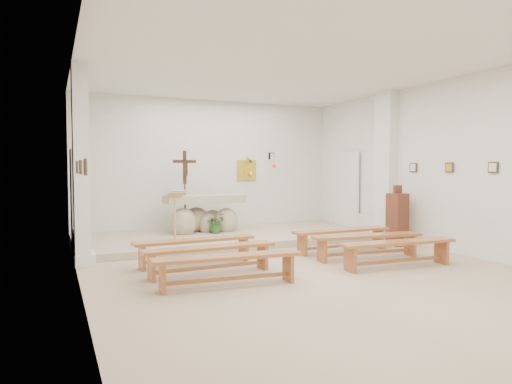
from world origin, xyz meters
name	(u,v)px	position (x,y,z in m)	size (l,w,h in m)	color
ground	(304,270)	(0.00, 0.00, 0.00)	(7.00, 10.00, 0.00)	#CBB493
wall_left	(80,165)	(-3.49, 0.00, 1.75)	(0.02, 10.00, 3.50)	white
wall_right	(458,166)	(3.49, 0.00, 1.75)	(0.02, 10.00, 3.50)	white
wall_back	(210,167)	(0.00, 4.99, 1.75)	(7.00, 0.02, 3.50)	white
ceiling	(305,59)	(0.00, 0.00, 3.49)	(7.00, 10.00, 0.02)	silver
sanctuary_platform	(230,237)	(0.00, 3.50, 0.07)	(6.98, 3.00, 0.15)	tan
pilaster_left	(81,166)	(-3.37, 2.00, 1.75)	(0.26, 0.55, 3.50)	white
pilaster_right	(386,166)	(3.37, 2.00, 1.75)	(0.26, 0.55, 3.50)	white
gold_wall_relief	(247,170)	(1.05, 4.96, 1.65)	(0.55, 0.04, 0.55)	gold
sanctuary_lamp	(274,164)	(1.75, 4.71, 1.81)	(0.11, 0.36, 0.44)	black
station_frame_left_front	(85,167)	(-3.47, -0.80, 1.72)	(0.03, 0.20, 0.20)	#46301F
station_frame_left_mid	(81,167)	(-3.47, 0.20, 1.72)	(0.03, 0.20, 0.20)	#46301F
station_frame_left_rear	(77,167)	(-3.47, 1.20, 1.72)	(0.03, 0.20, 0.20)	#46301F
station_frame_right_front	(493,167)	(3.47, -0.80, 1.72)	(0.03, 0.20, 0.20)	#46301F
station_frame_right_mid	(449,167)	(3.47, 0.20, 1.72)	(0.03, 0.20, 0.20)	#46301F
station_frame_right_rear	(413,168)	(3.47, 1.20, 1.72)	(0.03, 0.20, 0.20)	#46301F
radiator_left	(77,243)	(-3.43, 2.70, 0.27)	(0.10, 0.85, 0.52)	silver
radiator_right	(368,225)	(3.43, 2.70, 0.27)	(0.10, 0.85, 0.52)	silver
altar	(204,216)	(-0.48, 4.05, 0.53)	(1.91, 0.89, 0.99)	#BDB290
lectern	(175,216)	(-1.47, 2.90, 0.69)	(0.45, 0.40, 1.10)	#DBB06B
crucifix_stand	(185,185)	(-0.87, 4.30, 1.30)	(0.60, 0.26, 1.99)	#362111
potted_plant	(216,223)	(-0.29, 3.69, 0.39)	(0.44, 0.38, 0.49)	#275A24
donation_pedestal	(397,219)	(3.10, 1.27, 0.59)	(0.39, 0.39, 1.33)	brown
bench_left_front	(195,245)	(-1.55, 1.14, 0.35)	(2.19, 0.46, 0.46)	#A4562F
bench_right_front	(342,235)	(1.55, 1.14, 0.35)	(2.18, 0.38, 0.46)	#A4562F
bench_left_second	(210,253)	(-1.55, 0.31, 0.35)	(2.19, 0.42, 0.46)	#A4562F
bench_right_second	(367,241)	(1.55, 0.31, 0.35)	(2.20, 0.59, 0.46)	#A4562F
bench_left_third	(228,263)	(-1.55, -0.52, 0.35)	(2.20, 0.50, 0.46)	#A4562F
bench_right_third	(398,248)	(1.55, -0.52, 0.35)	(2.20, 0.49, 0.46)	#A4562F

